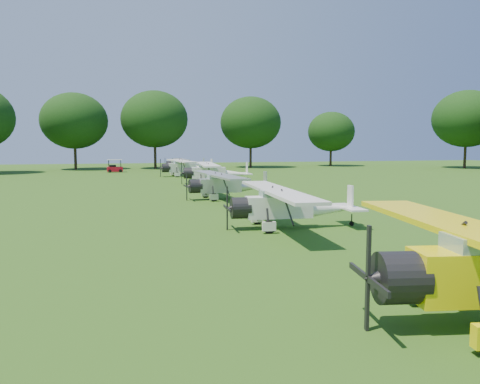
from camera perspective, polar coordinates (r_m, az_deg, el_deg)
The scene contains 8 objects.
ground at distance 24.17m, azimuth 4.43°, elevation -3.64°, with size 160.00×160.00×0.00m, color #294A12.
tree_belt at distance 25.69m, azimuth 12.28°, elevation 14.79°, with size 137.36×130.27×14.52m.
aircraft_3 at distance 22.26m, azimuth 5.96°, elevation -1.37°, with size 6.50×10.35×2.04m.
aircraft_4 at distance 34.03m, azimuth -1.72°, elevation 1.11°, with size 6.40×10.21×2.01m.
aircraft_5 at distance 47.44m, azimuth -3.21°, elevation 2.58°, with size 7.13×11.35×2.23m.
aircraft_6 at distance 58.93m, azimuth -6.62°, elevation 3.16°, with size 7.01×11.17×2.19m.
aircraft_7 at distance 71.86m, azimuth -6.84°, elevation 3.52°, with size 6.33×10.07×1.99m.
golf_cart at distance 69.71m, azimuth -15.06°, elevation 2.84°, with size 2.25×1.51×1.82m.
Camera 1 is at (-7.66, -22.58, 3.95)m, focal length 35.00 mm.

